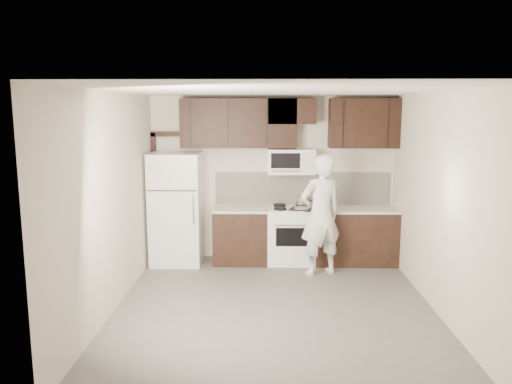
{
  "coord_description": "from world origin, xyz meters",
  "views": [
    {
      "loc": [
        -0.12,
        -5.97,
        2.48
      ],
      "look_at": [
        -0.25,
        0.9,
        1.34
      ],
      "focal_mm": 35.0,
      "sensor_mm": 36.0,
      "label": 1
    }
  ],
  "objects_px": {
    "microwave": "(291,161)",
    "person": "(320,215)",
    "stove": "(291,235)",
    "refrigerator": "(177,208)"
  },
  "relations": [
    {
      "from": "person",
      "to": "stove",
      "type": "bearing_deg",
      "value": -78.95
    },
    {
      "from": "microwave",
      "to": "person",
      "type": "height_order",
      "value": "microwave"
    },
    {
      "from": "microwave",
      "to": "person",
      "type": "xyz_separation_m",
      "value": [
        0.41,
        -0.71,
        -0.73
      ]
    },
    {
      "from": "microwave",
      "to": "person",
      "type": "bearing_deg",
      "value": -59.89
    },
    {
      "from": "stove",
      "to": "refrigerator",
      "type": "distance_m",
      "value": 1.9
    },
    {
      "from": "stove",
      "to": "refrigerator",
      "type": "bearing_deg",
      "value": -178.49
    },
    {
      "from": "person",
      "to": "refrigerator",
      "type": "bearing_deg",
      "value": -37.23
    },
    {
      "from": "microwave",
      "to": "stove",
      "type": "bearing_deg",
      "value": -89.9
    },
    {
      "from": "stove",
      "to": "person",
      "type": "bearing_deg",
      "value": -55.19
    },
    {
      "from": "microwave",
      "to": "refrigerator",
      "type": "bearing_deg",
      "value": -174.85
    }
  ]
}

